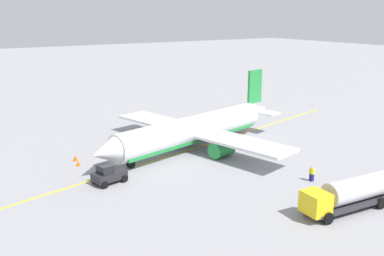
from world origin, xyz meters
The scene contains 8 objects.
ground_plane centered at (0.00, 0.00, 0.00)m, with size 400.00×400.00×0.00m, color #939399.
airplane centered at (-0.49, -0.12, 2.64)m, with size 33.12×29.75×9.63m.
fuel_tanker centered at (-2.30, 24.17, 1.73)m, with size 10.93×3.51×3.15m.
pushback_tug centered at (14.42, 5.50, 1.01)m, with size 3.94×2.95×2.20m.
refueling_worker centered at (-4.95, 17.12, 0.82)m, with size 0.36×0.52×1.71m.
safety_cone_nose centered at (15.46, -1.74, 0.32)m, with size 0.58×0.58×0.64m, color #F2590F.
safety_cone_wingtip centered at (15.17, -3.79, 0.36)m, with size 0.66×0.66×0.73m, color #F2590F.
taxi_line_marking centered at (0.00, 0.00, 0.01)m, with size 70.47×0.30×0.01m, color yellow.
Camera 1 is at (30.70, 48.18, 18.21)m, focal length 40.54 mm.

